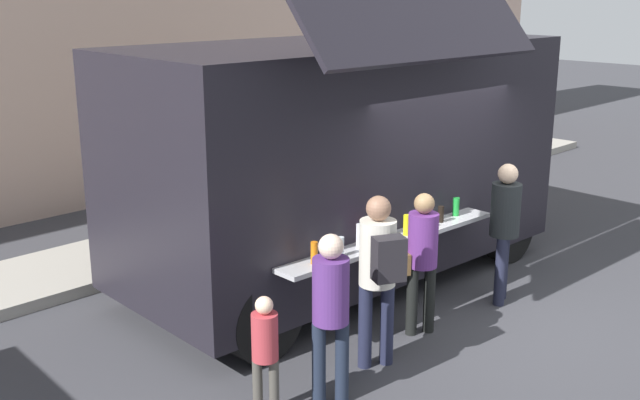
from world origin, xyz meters
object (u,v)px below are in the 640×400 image
at_px(trash_bin, 393,167).
at_px(customer_extra_browsing, 505,221).
at_px(food_truck_main, 344,154).
at_px(child_near_queue, 265,346).
at_px(customer_front_ordering, 421,252).
at_px(customer_mid_with_backpack, 379,265).
at_px(customer_rear_waiting, 331,304).

height_order(trash_bin, customer_extra_browsing, customer_extra_browsing).
xyz_separation_m(food_truck_main, child_near_queue, (-2.92, -1.81, -0.97)).
bearing_deg(trash_bin, food_truck_main, -148.71).
xyz_separation_m(customer_front_ordering, customer_extra_browsing, (1.40, -0.15, 0.08)).
height_order(food_truck_main, child_near_queue, food_truck_main).
distance_m(customer_front_ordering, customer_extra_browsing, 1.41).
distance_m(trash_bin, child_near_queue, 7.91).
bearing_deg(food_truck_main, customer_mid_with_backpack, -126.28).
xyz_separation_m(customer_mid_with_backpack, customer_extra_browsing, (2.31, 0.03, -0.06)).
distance_m(customer_mid_with_backpack, child_near_queue, 1.46).
distance_m(trash_bin, customer_rear_waiting, 7.56).
bearing_deg(child_near_queue, customer_mid_with_backpack, -35.50).
xyz_separation_m(trash_bin, customer_front_ordering, (-4.42, -4.03, 0.46)).
distance_m(customer_front_ordering, customer_mid_with_backpack, 0.94).
distance_m(trash_bin, customer_extra_browsing, 5.19).
bearing_deg(customer_extra_browsing, customer_rear_waiting, 67.78).
height_order(trash_bin, child_near_queue, child_near_queue).
relative_size(trash_bin, customer_front_ordering, 0.61).
bearing_deg(child_near_queue, customer_rear_waiting, -53.23).
distance_m(customer_front_ordering, child_near_queue, 2.34).
height_order(customer_front_ordering, customer_rear_waiting, customer_rear_waiting).
relative_size(trash_bin, customer_mid_with_backpack, 0.55).
relative_size(customer_front_ordering, customer_extra_browsing, 0.93).
bearing_deg(customer_rear_waiting, child_near_queue, 104.32).
distance_m(customer_extra_browsing, child_near_queue, 3.73).
height_order(trash_bin, customer_mid_with_backpack, customer_mid_with_backpack).
relative_size(trash_bin, child_near_queue, 0.85).
relative_size(food_truck_main, customer_mid_with_backpack, 3.30).
bearing_deg(customer_rear_waiting, food_truck_main, -13.54).
bearing_deg(trash_bin, customer_front_ordering, -137.65).
relative_size(customer_mid_with_backpack, customer_extra_browsing, 1.04).
xyz_separation_m(trash_bin, customer_rear_waiting, (-6.16, -4.36, 0.48)).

